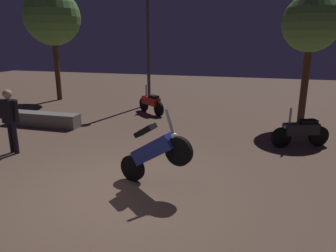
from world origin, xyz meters
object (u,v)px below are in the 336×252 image
motorcycle_blue_foreground (154,152)px  motorcycle_red_parked_right (151,103)px  streetlamp_near (148,25)px  motorcycle_black_parked_left (301,131)px  person_rider_beside (10,116)px

motorcycle_blue_foreground → motorcycle_red_parked_right: 6.49m
motorcycle_red_parked_right → streetlamp_near: (-0.65, 1.66, 3.02)m
motorcycle_blue_foreground → motorcycle_black_parked_left: (3.10, 3.41, -0.31)m
motorcycle_red_parked_right → motorcycle_blue_foreground: bearing=148.1°
person_rider_beside → streetlamp_near: 7.45m
person_rider_beside → streetlamp_near: size_ratio=0.30×
motorcycle_black_parked_left → motorcycle_red_parked_right: 5.89m
streetlamp_near → motorcycle_blue_foreground: bearing=-70.3°
motorcycle_red_parked_right → person_rider_beside: bearing=108.2°
motorcycle_red_parked_right → streetlamp_near: bearing=-29.6°
motorcycle_black_parked_left → motorcycle_blue_foreground: bearing=24.3°
motorcycle_blue_foreground → streetlamp_near: streetlamp_near is taller
motorcycle_black_parked_left → streetlamp_near: 7.93m
motorcycle_black_parked_left → motorcycle_red_parked_right: (-5.23, 2.71, 0.00)m
motorcycle_blue_foreground → person_rider_beside: size_ratio=0.98×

